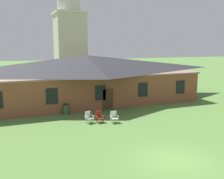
{
  "coord_description": "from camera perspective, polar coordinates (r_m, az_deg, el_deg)",
  "views": [
    {
      "loc": [
        -8.54,
        -11.76,
        6.51
      ],
      "look_at": [
        -0.63,
        7.9,
        2.87
      ],
      "focal_mm": 42.25,
      "sensor_mm": 36.0,
      "label": 1
    }
  ],
  "objects": [
    {
      "name": "ground_plane",
      "position": [
        15.93,
        13.26,
        -14.65
      ],
      "size": [
        200.0,
        200.0,
        0.0
      ],
      "primitive_type": "plane",
      "color": "#517A38"
    },
    {
      "name": "brick_building",
      "position": [
        30.77,
        -5.64,
        2.59
      ],
      "size": [
        24.83,
        10.4,
        5.31
      ],
      "color": "brown",
      "rests_on": "ground"
    },
    {
      "name": "dome_tower",
      "position": [
        46.02,
        -9.1,
        11.44
      ],
      "size": [
        5.18,
        5.18,
        17.57
      ],
      "color": "beige",
      "rests_on": "ground"
    },
    {
      "name": "lawn_chair_by_porch",
      "position": [
        22.32,
        -5.05,
        -5.92
      ],
      "size": [
        0.75,
        0.8,
        0.96
      ],
      "color": "silver",
      "rests_on": "ground"
    },
    {
      "name": "lawn_chair_near_door",
      "position": [
        22.4,
        -2.79,
        -5.83
      ],
      "size": [
        0.66,
        0.69,
        0.96
      ],
      "color": "maroon",
      "rests_on": "ground"
    },
    {
      "name": "lawn_chair_left_end",
      "position": [
        22.29,
        0.41,
        -5.9
      ],
      "size": [
        0.71,
        0.74,
        0.96
      ],
      "color": "silver",
      "rests_on": "ground"
    },
    {
      "name": "trash_bin",
      "position": [
        25.25,
        -9.95,
        -4.18
      ],
      "size": [
        0.56,
        0.56,
        0.98
      ],
      "color": "#335638",
      "rests_on": "ground"
    }
  ]
}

